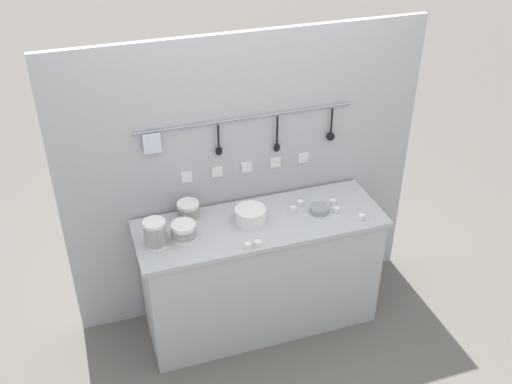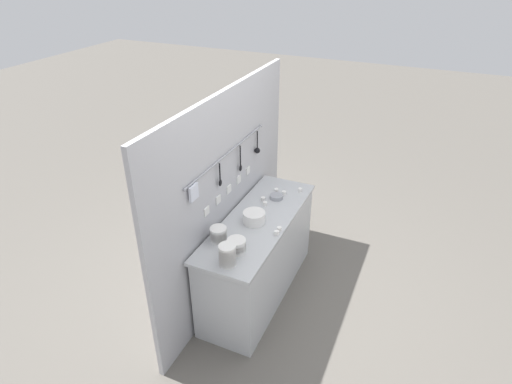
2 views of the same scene
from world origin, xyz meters
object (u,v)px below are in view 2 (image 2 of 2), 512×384
cup_by_caddy (265,204)px  steel_mixing_bowl (276,197)px  plate_stack (254,217)px  cup_back_right (300,190)px  bowl_stack_short_front (227,255)px  cup_mid_row (284,193)px  cup_back_left (276,190)px  cup_edge_near (279,229)px  bowl_stack_wide_centre (237,246)px  cup_front_left (277,233)px  cup_front_right (263,199)px  bowl_stack_nested_right (218,234)px

cup_by_caddy → steel_mixing_bowl: bearing=-17.0°
plate_stack → cup_back_right: size_ratio=4.83×
bowl_stack_short_front → cup_back_right: bearing=-6.3°
cup_back_right → cup_mid_row: bearing=133.6°
cup_by_caddy → cup_back_left: 0.28m
cup_edge_near → bowl_stack_wide_centre: bearing=152.8°
bowl_stack_short_front → cup_by_caddy: (0.90, 0.07, -0.07)m
plate_stack → cup_front_left: plate_stack is taller
cup_front_right → cup_back_right: size_ratio=1.00×
bowl_stack_nested_right → cup_back_right: 1.09m
cup_edge_near → cup_front_left: same height
cup_mid_row → cup_back_right: size_ratio=1.00×
bowl_stack_short_front → cup_back_left: size_ratio=4.31×
bowl_stack_short_front → cup_edge_near: (0.57, -0.20, -0.07)m
bowl_stack_nested_right → bowl_stack_wide_centre: 0.22m
cup_mid_row → bowl_stack_short_front: bearing=179.2°
bowl_stack_nested_right → cup_front_right: bowl_stack_nested_right is taller
cup_mid_row → plate_stack: bearing=172.9°
cup_back_right → cup_back_left: 0.23m
cup_front_left → cup_back_left: bearing=21.8°
cup_back_right → steel_mixing_bowl: bearing=142.8°
plate_stack → cup_front_right: size_ratio=4.83×
cup_back_right → bowl_stack_short_front: bearing=173.7°
bowl_stack_wide_centre → cup_front_left: bowl_stack_wide_centre is taller
bowl_stack_short_front → cup_front_right: (0.97, 0.12, -0.07)m
cup_back_left → bowl_stack_nested_right: bearing=171.5°
steel_mixing_bowl → cup_back_right: 0.27m
steel_mixing_bowl → cup_edge_near: bearing=-155.8°
bowl_stack_nested_right → cup_edge_near: bearing=-51.4°
bowl_stack_wide_centre → cup_by_caddy: (0.73, 0.06, -0.04)m
bowl_stack_short_front → cup_mid_row: bowl_stack_short_front is taller
bowl_stack_wide_centre → cup_mid_row: 0.99m
cup_edge_near → cup_back_right: same height
cup_front_right → bowl_stack_wide_centre: bearing=-171.8°
bowl_stack_wide_centre → cup_back_left: 1.01m
cup_front_right → bowl_stack_nested_right: bearing=173.2°
cup_back_left → cup_front_left: size_ratio=1.00×
bowl_stack_nested_right → cup_back_left: bearing=-8.5°
bowl_stack_short_front → cup_front_left: size_ratio=4.31×
bowl_stack_wide_centre → cup_front_left: bearing=-31.2°
cup_mid_row → cup_back_left: bearing=79.3°
cup_front_left → cup_edge_near: bearing=0.0°
cup_by_caddy → cup_back_left: same height
cup_edge_near → cup_front_right: 0.51m
steel_mixing_bowl → cup_back_right: steel_mixing_bowl is taller
bowl_stack_wide_centre → cup_back_right: size_ratio=3.68×
bowl_stack_wide_centre → cup_back_right: (1.11, -0.15, -0.04)m
bowl_stack_wide_centre → cup_back_left: bowl_stack_wide_centre is taller
bowl_stack_short_front → plate_stack: (0.61, 0.05, -0.04)m
cup_by_caddy → cup_back_right: bearing=-29.5°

